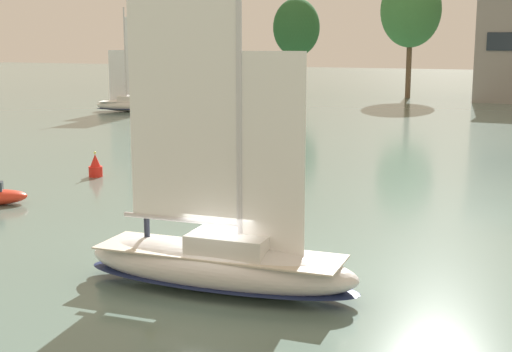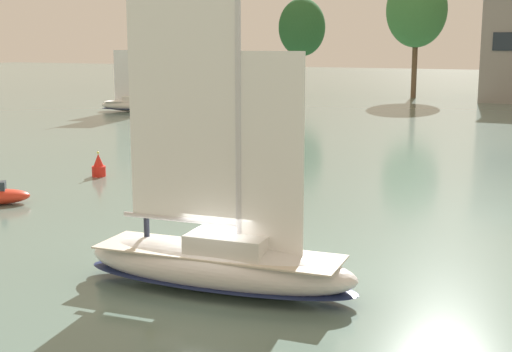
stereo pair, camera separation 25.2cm
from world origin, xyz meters
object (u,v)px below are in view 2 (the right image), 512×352
Objects in this scene: tree_shore_right at (302,28)px; channel_buoy at (99,167)px; sailboat_main at (218,259)px; tree_shore_center at (213,15)px; tree_shore_left at (417,10)px; sailboat_moored_mid_channel at (137,103)px.

tree_shore_right is 9.36× the size of channel_buoy.
sailboat_main is at bearing -70.11° from tree_shore_right.
tree_shore_center is 1.19× the size of tree_shore_right.
tree_shore_left reaches higher than channel_buoy.
sailboat_main is at bearing -61.27° from tree_shore_center.
sailboat_moored_mid_channel is (4.19, -26.59, -11.23)m from tree_shore_center.
tree_shore_left is 1.35× the size of sailboat_main.
tree_shore_center is 88.67m from sailboat_main.
sailboat_main is at bearing -81.24° from tree_shore_left.
tree_shore_center is 29.17m from sailboat_moored_mid_channel.
sailboat_moored_mid_channel is at bearing -81.04° from tree_shore_center.
channel_buoy is (13.67, -68.13, -9.66)m from tree_shore_right.
tree_shore_center is (-29.12, -8.22, -0.42)m from tree_shore_left.
tree_shore_center is at bearing -154.68° from tree_shore_right.
tree_shore_left is at bearing 15.76° from tree_shore_center.
sailboat_moored_mid_channel is 7.73× the size of channel_buoy.
tree_shore_left reaches higher than sailboat_main.
channel_buoy is (25.94, -62.32, -11.59)m from tree_shore_center.
channel_buoy is (21.75, -35.74, -0.37)m from sailboat_moored_mid_channel.
tree_shore_left is 30.26m from tree_shore_center.
tree_shore_center is 1.44× the size of sailboat_moored_mid_channel.
tree_shore_left is 71.63m from channel_buoy.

